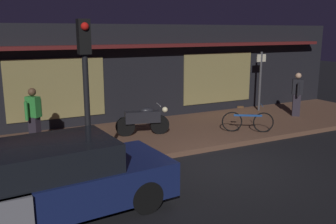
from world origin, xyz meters
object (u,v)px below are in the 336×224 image
(bicycle_parked, at_px, (248,121))
(traffic_light_pole, at_px, (86,75))
(person_bystander, at_px, (297,94))
(sign_post, at_px, (260,78))
(parked_car_far, at_px, (59,179))
(person_photographer, at_px, (34,116))
(motorcycle, at_px, (144,120))

(bicycle_parked, distance_m, traffic_light_pole, 6.19)
(person_bystander, height_order, traffic_light_pole, traffic_light_pole)
(person_bystander, xyz_separation_m, traffic_light_pole, (-8.78, -2.66, 1.45))
(person_bystander, height_order, sign_post, sign_post)
(person_bystander, relative_size, parked_car_far, 0.40)
(person_photographer, xyz_separation_m, person_bystander, (9.49, -0.54, 0.00))
(motorcycle, bearing_deg, sign_post, 12.37)
(motorcycle, distance_m, sign_post, 5.90)
(motorcycle, relative_size, sign_post, 0.70)
(sign_post, bearing_deg, motorcycle, -167.63)
(person_photographer, bearing_deg, motorcycle, -6.09)
(motorcycle, distance_m, person_photographer, 3.24)
(person_bystander, relative_size, traffic_light_pole, 0.46)
(bicycle_parked, relative_size, person_bystander, 0.85)
(person_photographer, bearing_deg, parked_car_far, -91.61)
(motorcycle, relative_size, person_photographer, 1.01)
(motorcycle, xyz_separation_m, bicycle_parked, (3.14, -1.20, -0.14))
(person_photographer, relative_size, traffic_light_pole, 0.46)
(person_photographer, distance_m, sign_post, 8.96)
(bicycle_parked, xyz_separation_m, person_photographer, (-6.34, 1.54, 0.52))
(motorcycle, distance_m, traffic_light_pole, 4.22)
(traffic_light_pole, height_order, parked_car_far, traffic_light_pole)
(person_photographer, height_order, person_bystander, same)
(person_bystander, distance_m, sign_post, 1.64)
(sign_post, xyz_separation_m, parked_car_far, (-9.02, -5.04, -0.81))
(person_bystander, bearing_deg, motorcycle, 178.15)
(motorcycle, height_order, person_photographer, person_photographer)
(parked_car_far, bearing_deg, person_photographer, 88.39)
(bicycle_parked, height_order, person_bystander, person_bystander)
(bicycle_parked, distance_m, person_bystander, 3.35)
(sign_post, bearing_deg, traffic_light_pole, -153.35)
(sign_post, bearing_deg, person_bystander, -68.10)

